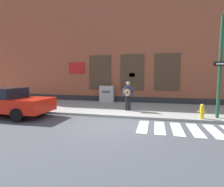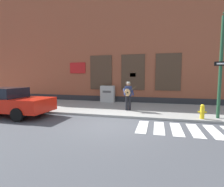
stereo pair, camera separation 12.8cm
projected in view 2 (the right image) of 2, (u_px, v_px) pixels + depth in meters
name	position (u px, v px, depth m)	size (l,w,h in m)	color
ground_plane	(112.00, 125.00, 7.63)	(160.00, 160.00, 0.00)	#424449
sidewalk	(127.00, 108.00, 11.35)	(28.00, 4.94, 0.12)	gray
building_backdrop	(136.00, 47.00, 15.20)	(28.00, 4.06, 9.43)	brown
crosswalk	(204.00, 131.00, 6.79)	(5.20, 1.90, 0.01)	silver
red_car	(9.00, 102.00, 9.36)	(4.61, 2.01, 1.53)	red
busker	(128.00, 94.00, 10.28)	(0.78, 0.66, 1.71)	black
utility_box	(108.00, 94.00, 13.70)	(1.09, 0.55, 1.29)	#ADADA8
fire_hydrant	(202.00, 112.00, 8.27)	(0.38, 0.20, 0.70)	gold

